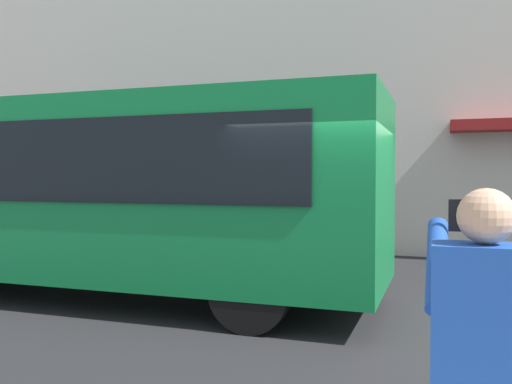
# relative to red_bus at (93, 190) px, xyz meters

# --- Properties ---
(ground_plane) EXTENTS (60.00, 60.00, 0.00)m
(ground_plane) POSITION_rel_red_bus_xyz_m (-4.05, 0.37, -1.68)
(ground_plane) COLOR #232326
(building_facade_far) EXTENTS (28.00, 1.55, 12.00)m
(building_facade_far) POSITION_rel_red_bus_xyz_m (-4.06, -6.43, 4.30)
(building_facade_far) COLOR beige
(building_facade_far) RESTS_ON ground_plane
(red_bus) EXTENTS (9.05, 2.54, 3.08)m
(red_bus) POSITION_rel_red_bus_xyz_m (0.00, 0.00, 0.00)
(red_bus) COLOR #0F7238
(red_bus) RESTS_ON ground_plane
(pedestrian_photographer) EXTENTS (0.53, 0.52, 1.70)m
(pedestrian_photographer) POSITION_rel_red_bus_xyz_m (-5.37, 4.91, -0.54)
(pedestrian_photographer) COLOR #2D2D33
(pedestrian_photographer) RESTS_ON sidewalk_curb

